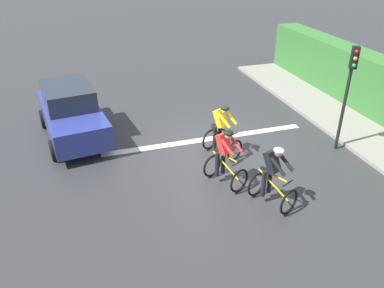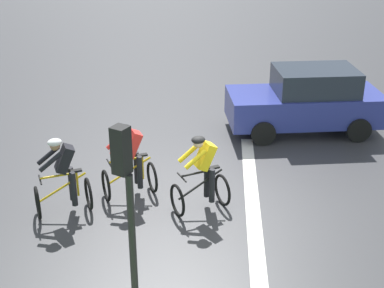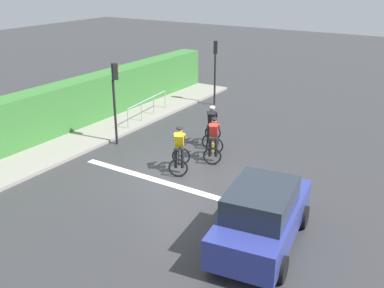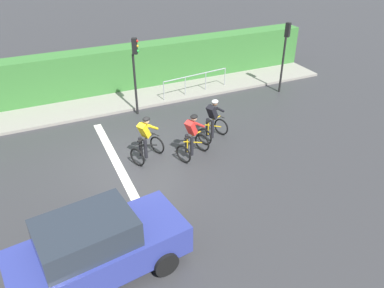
{
  "view_description": "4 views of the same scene",
  "coord_description": "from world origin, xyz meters",
  "px_view_note": "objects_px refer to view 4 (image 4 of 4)",
  "views": [
    {
      "loc": [
        3.93,
        10.21,
        6.09
      ],
      "look_at": [
        0.95,
        0.77,
        0.72
      ],
      "focal_mm": 36.15,
      "sensor_mm": 36.0,
      "label": 1
    },
    {
      "loc": [
        -9.88,
        0.05,
        5.93
      ],
      "look_at": [
        0.76,
        0.65,
        1.08
      ],
      "focal_mm": 51.23,
      "sensor_mm": 36.0,
      "label": 2
    },
    {
      "loc": [
        7.98,
        -11.57,
        6.76
      ],
      "look_at": [
        0.14,
        0.81,
        0.96
      ],
      "focal_mm": 41.49,
      "sensor_mm": 36.0,
      "label": 3
    },
    {
      "loc": [
        10.86,
        -2.88,
        7.46
      ],
      "look_at": [
        0.83,
        1.72,
        0.83
      ],
      "focal_mm": 35.45,
      "sensor_mm": 36.0,
      "label": 4
    }
  ],
  "objects_px": {
    "car_navy": "(97,247)",
    "traffic_light_near_crossing": "(135,65)",
    "cyclist_mid": "(146,140)",
    "cyclist_second": "(192,138)",
    "traffic_light_far_junction": "(285,47)",
    "cyclist_lead": "(213,121)",
    "pedestrian_railing_kerbside": "(196,79)"
  },
  "relations": [
    {
      "from": "traffic_light_near_crossing",
      "to": "cyclist_mid",
      "type": "bearing_deg",
      "value": -13.27
    },
    {
      "from": "cyclist_second",
      "to": "traffic_light_far_junction",
      "type": "xyz_separation_m",
      "value": [
        -3.63,
        6.45,
        1.43
      ]
    },
    {
      "from": "cyclist_lead",
      "to": "cyclist_second",
      "type": "height_order",
      "value": "same"
    },
    {
      "from": "cyclist_second",
      "to": "car_navy",
      "type": "relative_size",
      "value": 0.39
    },
    {
      "from": "car_navy",
      "to": "pedestrian_railing_kerbside",
      "type": "height_order",
      "value": "car_navy"
    },
    {
      "from": "cyclist_lead",
      "to": "pedestrian_railing_kerbside",
      "type": "relative_size",
      "value": 0.47
    },
    {
      "from": "cyclist_second",
      "to": "traffic_light_near_crossing",
      "type": "height_order",
      "value": "traffic_light_near_crossing"
    },
    {
      "from": "cyclist_lead",
      "to": "traffic_light_near_crossing",
      "type": "distance_m",
      "value": 4.11
    },
    {
      "from": "traffic_light_far_junction",
      "to": "cyclist_lead",
      "type": "bearing_deg",
      "value": -61.54
    },
    {
      "from": "cyclist_second",
      "to": "traffic_light_near_crossing",
      "type": "xyz_separation_m",
      "value": [
        -4.14,
        -0.68,
        1.43
      ]
    },
    {
      "from": "cyclist_mid",
      "to": "pedestrian_railing_kerbside",
      "type": "height_order",
      "value": "cyclist_mid"
    },
    {
      "from": "traffic_light_far_junction",
      "to": "traffic_light_near_crossing",
      "type": "bearing_deg",
      "value": -94.14
    },
    {
      "from": "car_navy",
      "to": "traffic_light_near_crossing",
      "type": "bearing_deg",
      "value": 156.19
    },
    {
      "from": "traffic_light_near_crossing",
      "to": "cyclist_second",
      "type": "bearing_deg",
      "value": 9.38
    },
    {
      "from": "cyclist_mid",
      "to": "car_navy",
      "type": "height_order",
      "value": "car_navy"
    },
    {
      "from": "traffic_light_far_junction",
      "to": "pedestrian_railing_kerbside",
      "type": "height_order",
      "value": "traffic_light_far_junction"
    },
    {
      "from": "cyclist_second",
      "to": "traffic_light_near_crossing",
      "type": "distance_m",
      "value": 4.43
    },
    {
      "from": "cyclist_mid",
      "to": "traffic_light_far_junction",
      "type": "xyz_separation_m",
      "value": [
        -3.12,
        8.0,
        1.43
      ]
    },
    {
      "from": "cyclist_lead",
      "to": "cyclist_second",
      "type": "distance_m",
      "value": 1.45
    },
    {
      "from": "cyclist_second",
      "to": "traffic_light_far_junction",
      "type": "height_order",
      "value": "traffic_light_far_junction"
    },
    {
      "from": "car_navy",
      "to": "traffic_light_near_crossing",
      "type": "distance_m",
      "value": 8.81
    },
    {
      "from": "cyclist_second",
      "to": "pedestrian_railing_kerbside",
      "type": "relative_size",
      "value": 0.47
    },
    {
      "from": "cyclist_lead",
      "to": "pedestrian_railing_kerbside",
      "type": "xyz_separation_m",
      "value": [
        -4.25,
        1.27,
        -0.01
      ]
    },
    {
      "from": "cyclist_lead",
      "to": "cyclist_mid",
      "type": "distance_m",
      "value": 2.78
    },
    {
      "from": "traffic_light_far_junction",
      "to": "pedestrian_railing_kerbside",
      "type": "bearing_deg",
      "value": -109.58
    },
    {
      "from": "cyclist_lead",
      "to": "car_navy",
      "type": "height_order",
      "value": "car_navy"
    },
    {
      "from": "cyclist_mid",
      "to": "traffic_light_near_crossing",
      "type": "xyz_separation_m",
      "value": [
        -3.64,
        0.86,
        1.43
      ]
    },
    {
      "from": "cyclist_lead",
      "to": "traffic_light_far_junction",
      "type": "height_order",
      "value": "traffic_light_far_junction"
    },
    {
      "from": "traffic_light_near_crossing",
      "to": "pedestrian_railing_kerbside",
      "type": "relative_size",
      "value": 0.95
    },
    {
      "from": "cyclist_lead",
      "to": "cyclist_mid",
      "type": "bearing_deg",
      "value": -84.16
    },
    {
      "from": "traffic_light_near_crossing",
      "to": "pedestrian_railing_kerbside",
      "type": "distance_m",
      "value": 3.6
    },
    {
      "from": "cyclist_mid",
      "to": "traffic_light_near_crossing",
      "type": "relative_size",
      "value": 0.5
    }
  ]
}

